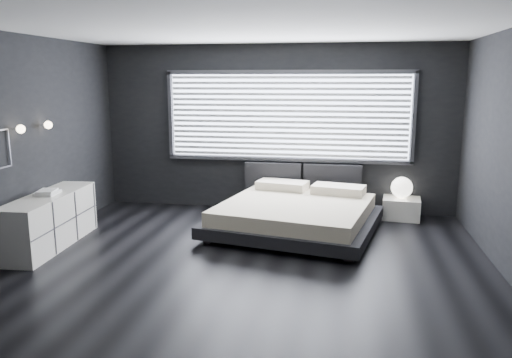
# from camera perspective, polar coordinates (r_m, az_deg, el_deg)

# --- Properties ---
(room) EXTENTS (6.04, 6.00, 2.80)m
(room) POSITION_cam_1_polar(r_m,az_deg,el_deg) (5.80, -1.48, 3.23)
(room) COLOR black
(room) RESTS_ON ground
(window) EXTENTS (4.14, 0.09, 1.52)m
(window) POSITION_cam_1_polar(r_m,az_deg,el_deg) (8.40, 3.59, 7.15)
(window) COLOR white
(window) RESTS_ON ground
(headboard) EXTENTS (1.96, 0.16, 0.52)m
(headboard) POSITION_cam_1_polar(r_m,az_deg,el_deg) (8.45, 5.33, 0.03)
(headboard) COLOR black
(headboard) RESTS_ON ground
(sconce_near) EXTENTS (0.18, 0.11, 0.11)m
(sconce_near) POSITION_cam_1_polar(r_m,az_deg,el_deg) (6.99, -25.32, 5.18)
(sconce_near) COLOR silver
(sconce_near) RESTS_ON ground
(sconce_far) EXTENTS (0.18, 0.11, 0.11)m
(sconce_far) POSITION_cam_1_polar(r_m,az_deg,el_deg) (7.49, -22.68, 5.73)
(sconce_far) COLOR silver
(sconce_far) RESTS_ON ground
(bed) EXTENTS (2.64, 2.56, 0.59)m
(bed) POSITION_cam_1_polar(r_m,az_deg,el_deg) (7.39, 4.58, -3.98)
(bed) COLOR black
(bed) RESTS_ON ground
(nightstand) EXTENTS (0.63, 0.54, 0.34)m
(nightstand) POSITION_cam_1_polar(r_m,az_deg,el_deg) (8.41, 16.26, -3.24)
(nightstand) COLOR white
(nightstand) RESTS_ON ground
(orb_lamp) EXTENTS (0.34, 0.34, 0.34)m
(orb_lamp) POSITION_cam_1_polar(r_m,az_deg,el_deg) (8.35, 16.32, -0.94)
(orb_lamp) COLOR white
(orb_lamp) RESTS_ON nightstand
(dresser) EXTENTS (0.61, 1.80, 0.71)m
(dresser) POSITION_cam_1_polar(r_m,az_deg,el_deg) (7.27, -22.47, -4.40)
(dresser) COLOR white
(dresser) RESTS_ON ground
(book_stack) EXTENTS (0.29, 0.36, 0.07)m
(book_stack) POSITION_cam_1_polar(r_m,az_deg,el_deg) (7.19, -22.76, -1.41)
(book_stack) COLOR silver
(book_stack) RESTS_ON dresser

